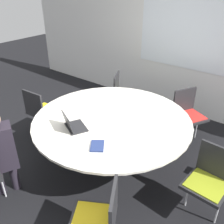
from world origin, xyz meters
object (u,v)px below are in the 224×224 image
chair_5 (41,109)px  laptop (73,125)px  handbag (224,175)px  chair_1 (100,217)px  chair_4 (123,92)px  chair_3 (188,111)px  chair_2 (210,178)px  spiral_notebook (97,146)px

chair_5 → laptop: 1.21m
chair_5 → handbag: chair_5 is taller
chair_1 → chair_4: size_ratio=1.00×
laptop → chair_3: bearing=-89.6°
chair_2 → chair_3: same height
chair_4 → spiral_notebook: size_ratio=3.35×
chair_5 → spiral_notebook: bearing=-18.9°
chair_4 → chair_2: bearing=32.6°
chair_5 → spiral_notebook: size_ratio=3.35×
chair_2 → chair_5: bearing=6.7°
chair_1 → handbag: chair_1 is taller
handbag → chair_5: bearing=-165.1°
chair_1 → chair_2: bearing=-59.3°
chair_5 → laptop: laptop is taller
chair_1 → chair_2: size_ratio=1.00×
chair_3 → laptop: 1.95m
chair_2 → chair_4: (-2.05, 1.22, 0.00)m
chair_4 → handbag: size_ratio=2.40×
chair_3 → chair_4: 1.26m
handbag → chair_3: bearing=141.6°
chair_1 → chair_5: size_ratio=1.00×
chair_4 → spiral_notebook: (0.93, -1.79, 0.25)m
chair_2 → chair_4: bearing=-27.0°
spiral_notebook → handbag: (1.17, 1.17, -0.62)m
chair_5 → handbag: bearing=10.9°
chair_5 → laptop: (1.13, -0.33, 0.29)m
chair_4 → chair_5: 1.53m
chair_3 → spiral_notebook: 1.89m
chair_1 → handbag: size_ratio=2.40×
chair_3 → handbag: 1.14m
chair_2 → chair_3: 1.50m
chair_4 → laptop: bearing=-12.2°
chair_2 → chair_5: size_ratio=1.00×
chair_2 → chair_1: bearing=65.0°
chair_3 → handbag: size_ratio=2.40×
handbag → chair_2: bearing=-94.8°
chair_2 → laptop: laptop is taller
spiral_notebook → chair_4: bearing=117.4°
chair_2 → chair_4: size_ratio=1.00×
spiral_notebook → handbag: bearing=45.0°
chair_1 → chair_5: bearing=34.6°
chair_2 → chair_3: (-0.79, 1.27, 0.00)m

